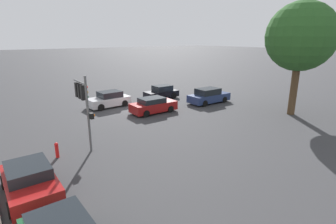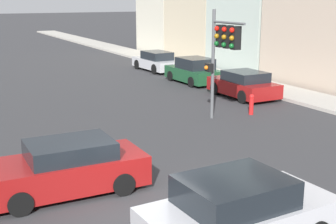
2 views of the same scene
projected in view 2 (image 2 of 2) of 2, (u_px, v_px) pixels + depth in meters
The scene contains 9 objects.
ground_plane at pixel (140, 213), 11.32m from camera, with size 300.00×300.00×0.00m, color #333335.
sidewalk_strip at pixel (122, 51), 44.83m from camera, with size 2.61×60.00×0.16m.
traffic_signal at pixel (223, 44), 18.73m from camera, with size 0.55×2.34×4.61m.
crossing_car_0 at pixel (239, 214), 9.63m from camera, with size 4.16×2.13×1.55m.
crossing_car_3 at pixel (66, 168), 12.35m from camera, with size 4.27×1.98×1.41m.
parked_car_0 at pixel (244, 85), 24.25m from camera, with size 2.07×4.01×1.38m.
parked_car_1 at pixel (194, 71), 28.34m from camera, with size 2.01×4.03×1.54m.
parked_car_2 at pixel (156, 62), 33.02m from camera, with size 1.91×4.34×1.38m.
fire_hydrant at pixel (251, 104), 20.71m from camera, with size 0.22×0.22×0.92m.
Camera 2 is at (-4.32, -9.50, 5.07)m, focal length 50.00 mm.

